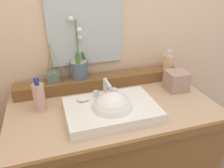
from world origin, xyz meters
name	(u,v)px	position (x,y,z in m)	size (l,w,h in m)	color
wall_back	(93,6)	(0.00, 0.43, 1.37)	(2.70, 0.20, 2.74)	beige
vanity_cabinet	(113,161)	(0.00, 0.00, 0.44)	(1.19, 0.66, 0.88)	brown
back_ledge	(102,81)	(0.00, 0.26, 0.91)	(1.12, 0.11, 0.08)	brown
sink_basin	(112,111)	(-0.04, -0.09, 0.90)	(0.49, 0.33, 0.26)	white
soap_bar	(83,99)	(-0.17, 0.01, 0.94)	(0.07, 0.04, 0.02)	silver
potted_plant	(79,67)	(-0.14, 0.28, 1.03)	(0.11, 0.11, 0.39)	slate
soap_dispenser	(168,62)	(0.49, 0.24, 1.00)	(0.06, 0.06, 0.14)	#E0B986
reed_diffuser	(53,76)	(-0.31, 0.28, 0.98)	(0.09, 0.08, 0.25)	slate
lotion_bottle	(39,97)	(-0.40, 0.08, 0.96)	(0.07, 0.07, 0.20)	#D2A39A
tissue_box	(176,81)	(0.46, 0.07, 0.94)	(0.13, 0.13, 0.13)	tan
mirror	(85,18)	(-0.08, 0.32, 1.32)	(0.47, 0.02, 0.58)	silver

